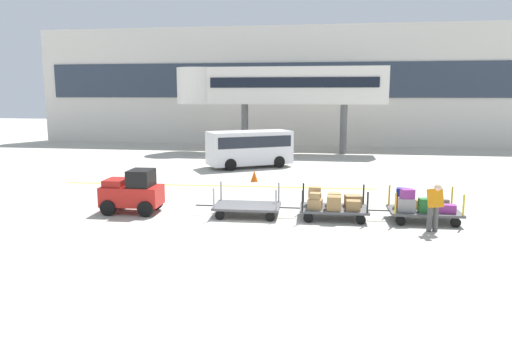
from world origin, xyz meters
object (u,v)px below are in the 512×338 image
object	(u,v)px
baggage_handler	(435,205)
shuttle_van	(249,146)
baggage_tug	(133,192)
baggage_cart_tail	(421,206)
baggage_cart_lead	(247,206)
baggage_cart_middle	(332,204)
safety_cone_near	(254,176)

from	to	relation	value
baggage_handler	shuttle_van	bearing A→B (deg)	122.63
baggage_tug	baggage_cart_tail	world-z (taller)	baggage_tug
shuttle_van	baggage_cart_lead	bearing A→B (deg)	-81.22
baggage_tug	shuttle_van	distance (m)	11.46
baggage_cart_tail	shuttle_van	size ratio (longest dim) A/B	0.59
baggage_tug	baggage_cart_lead	distance (m)	4.18
baggage_cart_lead	baggage_tug	bearing A→B (deg)	-178.44
baggage_cart_middle	baggage_cart_tail	distance (m)	2.92
shuttle_van	safety_cone_near	world-z (taller)	shuttle_van
baggage_cart_lead	shuttle_van	size ratio (longest dim) A/B	0.59
baggage_handler	safety_cone_near	world-z (taller)	baggage_handler
baggage_handler	shuttle_van	world-z (taller)	shuttle_van
baggage_handler	safety_cone_near	xyz separation A→B (m)	(-6.79, 7.59, -0.59)
baggage_tug	baggage_cart_tail	bearing A→B (deg)	1.47
safety_cone_near	baggage_cart_tail	bearing A→B (deg)	-43.97
safety_cone_near	baggage_cart_lead	bearing A→B (deg)	-83.58
baggage_tug	baggage_cart_lead	xyz separation A→B (m)	(4.16, 0.11, -0.41)
baggage_cart_tail	baggage_handler	bearing A→B (deg)	-81.86
baggage_cart_tail	safety_cone_near	bearing A→B (deg)	136.03
baggage_cart_tail	baggage_cart_middle	bearing A→B (deg)	-178.85
baggage_tug	baggage_cart_tail	xyz separation A→B (m)	(10.04, 0.26, -0.23)
baggage_tug	shuttle_van	bearing A→B (deg)	77.67
baggage_handler	safety_cone_near	size ratio (longest dim) A/B	2.84
shuttle_van	safety_cone_near	size ratio (longest dim) A/B	9.28
shuttle_van	baggage_cart_middle	bearing A→B (deg)	-66.96
baggage_tug	baggage_cart_middle	size ratio (longest dim) A/B	0.71
baggage_handler	shuttle_van	xyz separation A→B (m)	(-7.77, 12.13, 0.37)
baggage_cart_lead	baggage_handler	world-z (taller)	baggage_handler
baggage_cart_tail	shuttle_van	world-z (taller)	shuttle_van
baggage_cart_lead	shuttle_van	world-z (taller)	shuttle_van
baggage_tug	baggage_cart_middle	bearing A→B (deg)	1.60
baggage_cart_middle	baggage_tug	bearing A→B (deg)	-178.40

